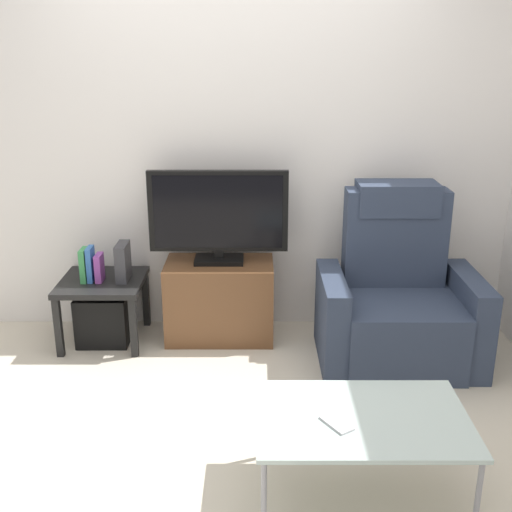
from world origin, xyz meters
The scene contains 13 objects.
ground_plane centered at (0.00, 0.00, 0.00)m, with size 6.40×6.40×0.00m, color beige.
wall_back centered at (0.00, 1.13, 1.30)m, with size 6.40×0.06×2.60m, color silver.
tv_stand centered at (-0.11, 0.86, 0.27)m, with size 0.71×0.41×0.53m.
television centered at (-0.11, 0.88, 0.85)m, with size 0.90×0.20×0.61m.
recliner_armchair centered at (1.02, 0.59, 0.37)m, with size 0.98×0.78×1.08m.
side_table centered at (-0.88, 0.81, 0.37)m, with size 0.54×0.54×0.43m.
subwoofer_box centered at (-0.88, 0.81, 0.17)m, with size 0.33×0.33×0.33m, color black.
book_leftmost centered at (-0.98, 0.79, 0.54)m, with size 0.04×0.13×0.22m, color #388C4C.
book_middle centered at (-0.93, 0.79, 0.55)m, with size 0.03×0.12×0.23m, color #3366B2.
book_rightmost centered at (-0.88, 0.79, 0.52)m, with size 0.04×0.12×0.18m, color purple.
game_console centered at (-0.73, 0.82, 0.55)m, with size 0.07×0.20×0.24m, color #333338.
coffee_table centered at (0.59, -0.75, 0.38)m, with size 0.90×0.60×0.40m.
cell_phone centered at (0.47, -0.81, 0.41)m, with size 0.07×0.15×0.01m, color #B7B7BC.
Camera 1 is at (0.14, -3.06, 1.89)m, focal length 44.19 mm.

